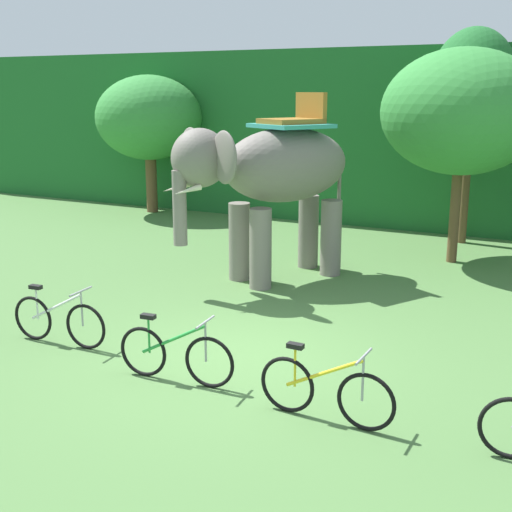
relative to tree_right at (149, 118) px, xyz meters
The scene contains 9 objects.
ground_plane 12.89m from the tree_right, 49.01° to the right, with size 80.00×80.00×0.00m, color #4C753D.
foliage_hedge 9.05m from the tree_right, 24.35° to the left, with size 36.00×6.00×4.98m, color #1E6028.
tree_right is the anchor object (origin of this frame).
tree_far_left 9.80m from the tree_right, ahead, with size 2.05×2.05×5.32m.
tree_center 10.18m from the tree_right, 12.74° to the right, with size 3.52×3.52×4.73m.
elephant 8.80m from the tree_right, 38.17° to the right, with size 3.17×4.08×3.78m.
bike_white 11.92m from the tree_right, 61.51° to the right, with size 1.71×0.52×0.92m.
bike_green 13.46m from the tree_right, 53.15° to the right, with size 1.71×0.52×0.92m.
bike_yellow 14.94m from the tree_right, 46.59° to the right, with size 1.71×0.52×0.92m.
Camera 1 is at (4.46, -8.09, 3.83)m, focal length 47.11 mm.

